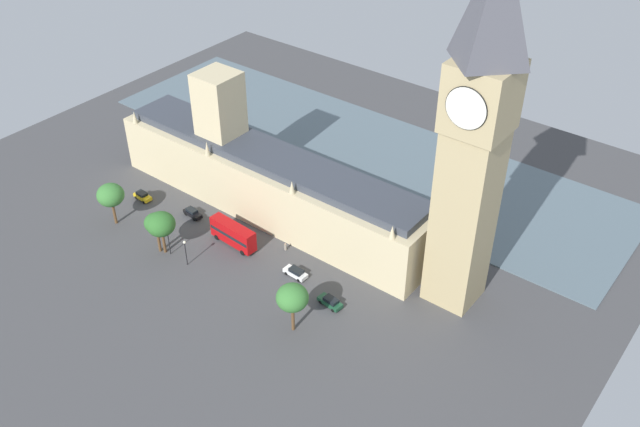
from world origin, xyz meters
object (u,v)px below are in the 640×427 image
(car_white_under_trees, at_px, (296,272))
(plane_tree_leading, at_px, (292,298))
(clock_tower, at_px, (476,132))
(pedestrian_far_end, at_px, (285,247))
(parliament_building, at_px, (266,177))
(street_lamp_slot_11, at_px, (185,248))
(car_black_kerbside, at_px, (192,213))
(car_yellow_cab_midblock, at_px, (142,196))
(street_lamp_slot_10, at_px, (168,235))
(double_decker_bus_near_tower, at_px, (233,234))
(plane_tree_trailing, at_px, (156,223))
(plane_tree_opposite_hall, at_px, (111,195))
(car_dark_green_corner, at_px, (330,302))
(plane_tree_by_river_gate, at_px, (161,224))

(car_white_under_trees, relative_size, plane_tree_leading, 0.50)
(clock_tower, bearing_deg, pedestrian_far_end, -74.82)
(pedestrian_far_end, distance_m, plane_tree_leading, 22.48)
(parliament_building, relative_size, street_lamp_slot_11, 12.99)
(car_black_kerbside, xyz_separation_m, plane_tree_leading, (12.28, 37.10, 6.34))
(plane_tree_leading, bearing_deg, car_yellow_cab_midblock, -101.35)
(clock_tower, xyz_separation_m, plane_tree_leading, (24.23, -17.01, -25.99))
(pedestrian_far_end, distance_m, street_lamp_slot_10, 22.51)
(parliament_building, relative_size, car_white_under_trees, 15.29)
(double_decker_bus_near_tower, relative_size, plane_tree_trailing, 1.23)
(car_black_kerbside, distance_m, street_lamp_slot_10, 13.08)
(clock_tower, xyz_separation_m, street_lamp_slot_11, (23.42, -43.63, -29.21))
(plane_tree_leading, bearing_deg, plane_tree_opposite_hall, -91.30)
(parliament_building, xyz_separation_m, pedestrian_far_end, (8.57, 12.24, -6.79))
(plane_tree_leading, bearing_deg, car_dark_green_corner, 170.29)
(clock_tower, xyz_separation_m, street_lamp_slot_10, (23.16, -48.55, -28.51))
(plane_tree_opposite_hall, bearing_deg, car_yellow_cab_midblock, -166.03)
(car_yellow_cab_midblock, bearing_deg, car_white_under_trees, 93.75)
(car_yellow_cab_midblock, height_order, plane_tree_trailing, plane_tree_trailing)
(plane_tree_by_river_gate, bearing_deg, plane_tree_leading, 88.51)
(parliament_building, xyz_separation_m, car_black_kerbside, (11.89, -10.04, -6.63))
(parliament_building, distance_m, plane_tree_leading, 36.28)
(clock_tower, height_order, plane_tree_opposite_hall, clock_tower)
(clock_tower, height_order, car_white_under_trees, clock_tower)
(parliament_building, xyz_separation_m, car_yellow_cab_midblock, (14.12, -22.96, -6.63))
(parliament_building, height_order, street_lamp_slot_11, parliament_building)
(car_white_under_trees, distance_m, car_dark_green_corner, 10.06)
(street_lamp_slot_10, bearing_deg, clock_tower, 115.51)
(parliament_building, height_order, car_dark_green_corner, parliament_building)
(plane_tree_by_river_gate, relative_size, street_lamp_slot_11, 1.60)
(car_yellow_cab_midblock, relative_size, car_white_under_trees, 0.89)
(plane_tree_leading, height_order, street_lamp_slot_11, plane_tree_leading)
(plane_tree_opposite_hall, xyz_separation_m, street_lamp_slot_10, (0.01, 16.25, -2.18))
(car_dark_green_corner, xyz_separation_m, pedestrian_far_end, (-7.11, -16.27, -0.17))
(pedestrian_far_end, relative_size, street_lamp_slot_10, 0.24)
(plane_tree_opposite_hall, bearing_deg, clock_tower, 109.66)
(street_lamp_slot_10, distance_m, street_lamp_slot_11, 4.98)
(car_yellow_cab_midblock, xyz_separation_m, car_dark_green_corner, (1.56, 51.47, 0.00))
(parliament_building, xyz_separation_m, plane_tree_trailing, (23.67, -6.76, -0.82))
(plane_tree_trailing, bearing_deg, car_white_under_trees, 112.03)
(car_white_under_trees, height_order, plane_tree_by_river_gate, plane_tree_by_river_gate)
(parliament_building, relative_size, pedestrian_far_end, 45.72)
(clock_tower, distance_m, car_dark_green_corner, 39.18)
(double_decker_bus_near_tower, bearing_deg, car_dark_green_corner, 88.43)
(street_lamp_slot_10, bearing_deg, plane_tree_by_river_gate, -80.41)
(parliament_building, xyz_separation_m, plane_tree_opposite_hall, (23.09, -20.73, -0.63))
(car_black_kerbside, height_order, plane_tree_leading, plane_tree_leading)
(plane_tree_opposite_hall, distance_m, plane_tree_trailing, 13.99)
(clock_tower, relative_size, pedestrian_far_end, 39.88)
(car_dark_green_corner, distance_m, plane_tree_opposite_hall, 50.16)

